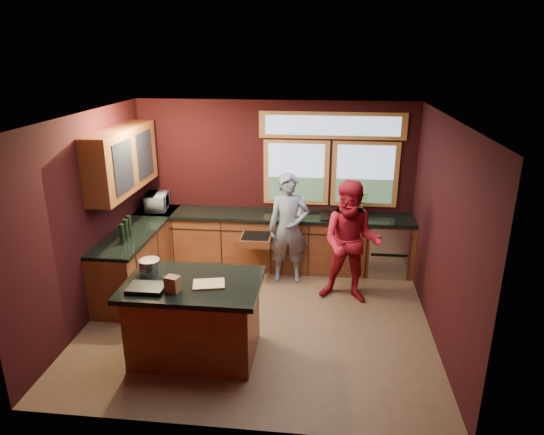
% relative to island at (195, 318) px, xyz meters
% --- Properties ---
extents(floor, '(4.50, 4.50, 0.00)m').
position_rel_island_xyz_m(floor, '(0.64, 0.84, -0.48)').
color(floor, brown).
rests_on(floor, ground).
extents(room_shell, '(4.52, 4.02, 2.71)m').
position_rel_island_xyz_m(room_shell, '(0.04, 1.16, 1.32)').
color(room_shell, black).
rests_on(room_shell, ground).
extents(back_counter, '(4.50, 0.64, 0.93)m').
position_rel_island_xyz_m(back_counter, '(0.84, 2.54, -0.01)').
color(back_counter, '#552414').
rests_on(back_counter, floor).
extents(left_counter, '(0.64, 2.30, 0.93)m').
position_rel_island_xyz_m(left_counter, '(-1.31, 1.69, -0.01)').
color(left_counter, '#552414').
rests_on(left_counter, floor).
extents(island, '(1.55, 1.05, 0.95)m').
position_rel_island_xyz_m(island, '(0.00, 0.00, 0.00)').
color(island, '#552414').
rests_on(island, floor).
extents(person_grey, '(0.65, 0.46, 1.71)m').
position_rel_island_xyz_m(person_grey, '(0.93, 2.09, 0.38)').
color(person_grey, slate).
rests_on(person_grey, floor).
extents(person_red, '(0.96, 0.81, 1.78)m').
position_rel_island_xyz_m(person_red, '(1.85, 1.53, 0.41)').
color(person_red, maroon).
rests_on(person_red, floor).
extents(microwave, '(0.41, 0.54, 0.27)m').
position_rel_island_xyz_m(microwave, '(-1.28, 2.54, 0.59)').
color(microwave, '#999999').
rests_on(microwave, left_counter).
extents(potted_plant, '(0.37, 0.32, 0.41)m').
position_rel_island_xyz_m(potted_plant, '(1.98, 2.59, 0.66)').
color(potted_plant, '#999999').
rests_on(potted_plant, back_counter).
extents(paper_towel, '(0.12, 0.12, 0.28)m').
position_rel_island_xyz_m(paper_towel, '(1.08, 2.54, 0.59)').
color(paper_towel, white).
rests_on(paper_towel, back_counter).
extents(cutting_board, '(0.40, 0.32, 0.02)m').
position_rel_island_xyz_m(cutting_board, '(0.20, -0.05, 0.48)').
color(cutting_board, tan).
rests_on(cutting_board, island).
extents(stock_pot, '(0.24, 0.24, 0.18)m').
position_rel_island_xyz_m(stock_pot, '(-0.55, 0.15, 0.56)').
color(stock_pot, '#BBBBC0').
rests_on(stock_pot, island).
extents(paper_bag, '(0.18, 0.16, 0.18)m').
position_rel_island_xyz_m(paper_bag, '(-0.15, -0.25, 0.56)').
color(paper_bag, brown).
rests_on(paper_bag, island).
extents(black_tray, '(0.40, 0.28, 0.05)m').
position_rel_island_xyz_m(black_tray, '(-0.45, -0.25, 0.49)').
color(black_tray, black).
rests_on(black_tray, island).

